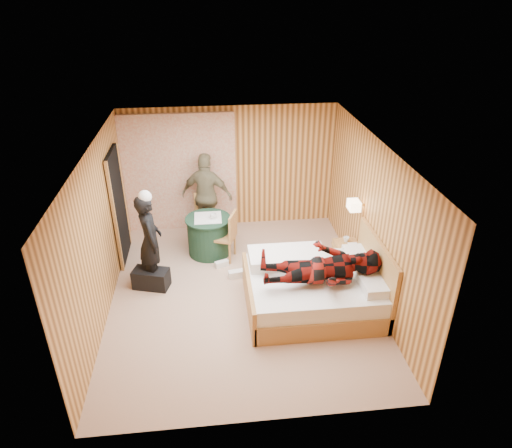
{
  "coord_description": "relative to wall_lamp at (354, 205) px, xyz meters",
  "views": [
    {
      "loc": [
        -0.44,
        -6.11,
        4.57
      ],
      "look_at": [
        0.29,
        0.44,
        1.05
      ],
      "focal_mm": 32.0,
      "sensor_mm": 36.0,
      "label": 1
    }
  ],
  "objects": [
    {
      "name": "round_table",
      "position": [
        -2.42,
        0.9,
        -0.92
      ],
      "size": [
        0.84,
        0.84,
        0.75
      ],
      "color": "#1B3B2A",
      "rests_on": "floor"
    },
    {
      "name": "book_lower",
      "position": [
        -0.04,
        -0.09,
        -0.73
      ],
      "size": [
        0.17,
        0.23,
        0.02
      ],
      "primitive_type": "imported",
      "rotation": [
        0.0,
        0.0,
        -0.02
      ],
      "color": "white",
      "rests_on": "nightstand"
    },
    {
      "name": "ceiling",
      "position": [
        -1.92,
        -0.45,
        1.2
      ],
      "size": [
        4.2,
        5.0,
        0.01
      ],
      "primitive_type": "cube",
      "color": "white",
      "rests_on": "wall_back"
    },
    {
      "name": "cup_table",
      "position": [
        -2.32,
        0.85,
        -0.5
      ],
      "size": [
        0.15,
        0.15,
        0.1
      ],
      "primitive_type": "imported",
      "rotation": [
        0.0,
        0.0,
        -0.25
      ],
      "color": "white",
      "rests_on": "round_table"
    },
    {
      "name": "man_at_table",
      "position": [
        -2.42,
        1.6,
        -0.44
      ],
      "size": [
        1.09,
        0.71,
        1.72
      ],
      "primitive_type": "imported",
      "rotation": [
        0.0,
        0.0,
        2.83
      ],
      "color": "#746C4D",
      "rests_on": "floor"
    },
    {
      "name": "wall_back",
      "position": [
        -1.92,
        2.05,
        -0.05
      ],
      "size": [
        4.2,
        0.02,
        2.5
      ],
      "primitive_type": "cube",
      "color": "#E1A356",
      "rests_on": "floor"
    },
    {
      "name": "book_upper",
      "position": [
        -0.04,
        -0.09,
        -0.71
      ],
      "size": [
        0.27,
        0.28,
        0.02
      ],
      "primitive_type": "imported",
      "rotation": [
        0.0,
        0.0,
        -0.67
      ],
      "color": "white",
      "rests_on": "nightstand"
    },
    {
      "name": "floor",
      "position": [
        -1.92,
        -0.45,
        -1.3
      ],
      "size": [
        4.2,
        5.0,
        0.01
      ],
      "primitive_type": "cube",
      "color": "tan",
      "rests_on": "ground"
    },
    {
      "name": "sneaker_left",
      "position": [
        -2.21,
        0.39,
        -1.25
      ],
      "size": [
        0.26,
        0.18,
        0.11
      ],
      "primitive_type": "cube",
      "rotation": [
        0.0,
        0.0,
        0.38
      ],
      "color": "white",
      "rests_on": "floor"
    },
    {
      "name": "sneaker_right",
      "position": [
        -1.96,
        0.02,
        -1.23
      ],
      "size": [
        0.31,
        0.17,
        0.13
      ],
      "primitive_type": "cube",
      "rotation": [
        0.0,
        0.0,
        0.17
      ],
      "color": "white",
      "rests_on": "floor"
    },
    {
      "name": "wall_right",
      "position": [
        0.18,
        -0.45,
        -0.05
      ],
      "size": [
        0.02,
        5.0,
        2.5
      ],
      "primitive_type": "cube",
      "color": "#E1A356",
      "rests_on": "floor"
    },
    {
      "name": "bed",
      "position": [
        -0.8,
        -0.88,
        -0.98
      ],
      "size": [
        2.07,
        1.63,
        1.12
      ],
      "color": "tan",
      "rests_on": "floor"
    },
    {
      "name": "cup_nightstand",
      "position": [
        -0.04,
        0.09,
        -0.7
      ],
      "size": [
        0.11,
        0.11,
        0.09
      ],
      "primitive_type": "imported",
      "rotation": [
        0.0,
        0.0,
        0.09
      ],
      "color": "white",
      "rests_on": "nightstand"
    },
    {
      "name": "doorway",
      "position": [
        -3.98,
        0.95,
        -0.28
      ],
      "size": [
        0.06,
        0.9,
        2.05
      ],
      "primitive_type": "cube",
      "color": "black",
      "rests_on": "floor"
    },
    {
      "name": "chair_far",
      "position": [
        -2.44,
        1.57,
        -0.76
      ],
      "size": [
        0.53,
        0.53,
        0.93
      ],
      "rotation": [
        0.0,
        0.0,
        0.31
      ],
      "color": "tan",
      "rests_on": "floor"
    },
    {
      "name": "woman_standing",
      "position": [
        -3.37,
        0.05,
        -0.49
      ],
      "size": [
        0.51,
        0.66,
        1.62
      ],
      "primitive_type": "imported",
      "rotation": [
        0.0,
        0.0,
        1.79
      ],
      "color": "black",
      "rests_on": "floor"
    },
    {
      "name": "curtain",
      "position": [
        -2.92,
        1.98,
        -0.1
      ],
      "size": [
        2.2,
        0.08,
        2.4
      ],
      "primitive_type": "cube",
      "color": "beige",
      "rests_on": "floor"
    },
    {
      "name": "wall_lamp",
      "position": [
        0.0,
        0.0,
        0.0
      ],
      "size": [
        0.26,
        0.24,
        0.16
      ],
      "color": "gold",
      "rests_on": "wall_right"
    },
    {
      "name": "nightstand",
      "position": [
        -0.04,
        -0.04,
        -1.01
      ],
      "size": [
        0.42,
        0.58,
        0.56
      ],
      "color": "tan",
      "rests_on": "floor"
    },
    {
      "name": "man_on_bed",
      "position": [
        -0.77,
        -1.11,
        -0.31
      ],
      "size": [
        0.86,
        0.67,
        1.77
      ],
      "primitive_type": "imported",
      "rotation": [
        0.0,
        1.57,
        0.0
      ],
      "color": "maroon",
      "rests_on": "bed"
    },
    {
      "name": "chair_near",
      "position": [
        -2.08,
        0.65,
        -0.76
      ],
      "size": [
        0.54,
        0.54,
        0.94
      ],
      "rotation": [
        0.0,
        0.0,
        -1.91
      ],
      "color": "tan",
      "rests_on": "floor"
    },
    {
      "name": "duffel_bag",
      "position": [
        -3.41,
        -0.1,
        -1.13
      ],
      "size": [
        0.65,
        0.46,
        0.33
      ],
      "primitive_type": "cube",
      "rotation": [
        0.0,
        0.0,
        -0.28
      ],
      "color": "black",
      "rests_on": "floor"
    },
    {
      "name": "wall_left",
      "position": [
        -4.02,
        -0.45,
        -0.05
      ],
      "size": [
        0.02,
        5.0,
        2.5
      ],
      "primitive_type": "cube",
      "color": "#E1A356",
      "rests_on": "floor"
    }
  ]
}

